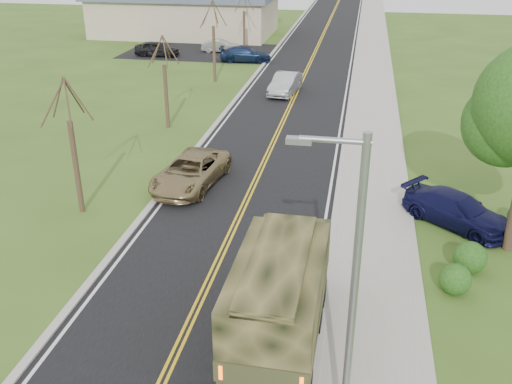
% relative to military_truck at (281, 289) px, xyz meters
% --- Properties ---
extents(road, '(8.00, 120.00, 0.01)m').
position_rel_military_truck_xyz_m(road, '(-2.98, 37.16, -1.94)').
color(road, black).
rests_on(road, ground).
extents(curb_right, '(0.30, 120.00, 0.12)m').
position_rel_military_truck_xyz_m(curb_right, '(1.17, 37.16, -1.88)').
color(curb_right, '#9E998E').
rests_on(curb_right, ground).
extents(sidewalk_right, '(3.20, 120.00, 0.10)m').
position_rel_military_truck_xyz_m(sidewalk_right, '(2.92, 37.16, -1.89)').
color(sidewalk_right, '#9E998E').
rests_on(sidewalk_right, ground).
extents(curb_left, '(0.30, 120.00, 0.10)m').
position_rel_military_truck_xyz_m(curb_left, '(-7.13, 37.16, -1.89)').
color(curb_left, '#9E998E').
rests_on(curb_left, ground).
extents(street_light, '(1.65, 0.22, 8.00)m').
position_rel_military_truck_xyz_m(street_light, '(1.92, -3.34, 2.49)').
color(street_light, gray).
rests_on(street_light, ground).
extents(bare_tree_a, '(1.93, 2.26, 6.08)m').
position_rel_military_truck_xyz_m(bare_tree_a, '(-9.98, 7.16, 0.68)').
color(bare_tree_a, '#38281C').
rests_on(bare_tree_a, ground).
extents(bare_tree_b, '(1.83, 2.14, 5.73)m').
position_rel_military_truck_xyz_m(bare_tree_b, '(-9.98, 19.16, 0.53)').
color(bare_tree_b, '#38281C').
rests_on(bare_tree_b, ground).
extents(bare_tree_c, '(2.04, 2.39, 6.42)m').
position_rel_military_truck_xyz_m(bare_tree_c, '(-9.98, 31.16, 0.83)').
color(bare_tree_c, '#38281C').
rests_on(bare_tree_c, ground).
extents(bare_tree_d, '(1.88, 2.20, 5.91)m').
position_rel_military_truck_xyz_m(bare_tree_d, '(-9.98, 43.16, 0.61)').
color(bare_tree_d, '#38281C').
rests_on(bare_tree_d, ground).
extents(commercial_building, '(25.50, 21.50, 5.65)m').
position_rel_military_truck_xyz_m(commercial_building, '(-18.96, 53.13, 0.74)').
color(commercial_building, tan).
rests_on(commercial_building, ground).
extents(military_truck, '(2.46, 6.83, 3.39)m').
position_rel_military_truck_xyz_m(military_truck, '(0.00, 0.00, 0.00)').
color(military_truck, black).
rests_on(military_truck, ground).
extents(suv_champagne, '(3.19, 5.71, 1.51)m').
position_rel_military_truck_xyz_m(suv_champagne, '(-5.98, 10.73, -1.19)').
color(suv_champagne, '#917D51').
rests_on(suv_champagne, ground).
extents(sedan_silver, '(2.17, 4.84, 1.54)m').
position_rel_military_truck_xyz_m(sedan_silver, '(-3.79, 28.47, -1.17)').
color(sedan_silver, '#B7B7BC').
rests_on(sedan_silver, ground).
extents(pickup_navy, '(4.88, 4.51, 1.38)m').
position_rel_military_truck_xyz_m(pickup_navy, '(6.22, 8.87, -1.25)').
color(pickup_navy, '#0F1038').
rests_on(pickup_navy, ground).
extents(lot_car_dark, '(4.30, 1.74, 1.46)m').
position_rel_military_truck_xyz_m(lot_car_dark, '(-18.06, 39.98, -1.21)').
color(lot_car_dark, black).
rests_on(lot_car_dark, ground).
extents(lot_car_silver, '(3.85, 1.42, 1.26)m').
position_rel_military_truck_xyz_m(lot_car_silver, '(-12.37, 43.07, -1.31)').
color(lot_car_silver, '#A8A8AC').
rests_on(lot_car_silver, ground).
extents(lot_car_navy, '(5.01, 2.51, 1.40)m').
position_rel_military_truck_xyz_m(lot_car_navy, '(-9.04, 39.16, -1.24)').
color(lot_car_navy, '#111F3E').
rests_on(lot_car_navy, ground).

